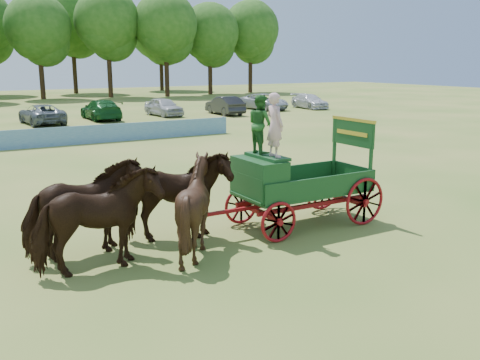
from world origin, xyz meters
TOP-DOWN VIEW (x-y plane):
  - ground at (0.00, 0.00)m, footprint 160.00×160.00m
  - horse_lead_left at (-1.96, -1.19)m, footprint 2.83×1.34m
  - horse_lead_right at (-1.96, -0.09)m, footprint 2.93×1.60m
  - horse_wheel_left at (0.44, -1.19)m, footprint 2.50×2.32m
  - horse_wheel_right at (0.44, -0.09)m, footprint 3.03×1.91m
  - farm_dray at (3.39, -0.61)m, footprint 6.00×2.00m
  - sponsor_banner at (-1.00, 18.00)m, footprint 26.00×0.08m
  - parked_cars at (3.32, 30.18)m, footprint 56.23×7.60m

SIDE VIEW (x-z plane):
  - ground at x=0.00m, z-range 0.00..0.00m
  - sponsor_banner at x=-1.00m, z-range 0.00..1.05m
  - parked_cars at x=3.32m, z-range -0.06..1.54m
  - horse_lead_left at x=-1.96m, z-range 0.00..2.37m
  - horse_lead_right at x=-1.96m, z-range 0.00..2.37m
  - horse_wheel_right at x=0.44m, z-range 0.00..2.37m
  - horse_wheel_left at x=0.44m, z-range 0.00..2.37m
  - farm_dray at x=3.39m, z-range -0.23..3.61m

